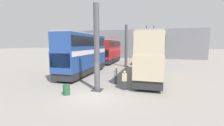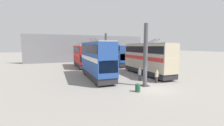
{
  "view_description": "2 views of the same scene",
  "coord_description": "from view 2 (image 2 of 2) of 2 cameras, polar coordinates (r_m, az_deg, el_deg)",
  "views": [
    {
      "loc": [
        -10.29,
        -4.57,
        4.03
      ],
      "look_at": [
        8.98,
        0.67,
        1.47
      ],
      "focal_mm": 24.0,
      "sensor_mm": 36.0,
      "label": 1
    },
    {
      "loc": [
        -13.3,
        9.88,
        4.73
      ],
      "look_at": [
        10.27,
        0.86,
        1.88
      ],
      "focal_mm": 24.0,
      "sensor_mm": 36.0,
      "label": 2
    }
  ],
  "objects": [
    {
      "name": "bus_left_near",
      "position": [
        25.17,
        13.27,
        2.2
      ],
      "size": [
        11.25,
        2.54,
        5.81
      ],
      "color": "black",
      "rests_on": "ground_plane"
    },
    {
      "name": "oil_drum",
      "position": [
        15.97,
        9.8,
        -9.33
      ],
      "size": [
        0.57,
        0.57,
        0.82
      ],
      "color": "#235638",
      "rests_on": "ground_plane"
    },
    {
      "name": "support_column_near",
      "position": [
        17.9,
        12.61,
        2.49
      ],
      "size": [
        0.87,
        0.87,
        7.33
      ],
      "color": "#4C4C51",
      "rests_on": "ground_plane"
    },
    {
      "name": "bus_left_far",
      "position": [
        36.45,
        1.89,
        3.5
      ],
      "size": [
        9.05,
        2.54,
        5.64
      ],
      "color": "black",
      "rests_on": "ground_plane"
    },
    {
      "name": "support_column_far",
      "position": [
        30.93,
        -2.31,
        4.24
      ],
      "size": [
        0.87,
        0.87,
        7.33
      ],
      "color": "#4C4C51",
      "rests_on": "ground_plane"
    },
    {
      "name": "ground_plane",
      "position": [
        17.23,
        15.27,
        -9.71
      ],
      "size": [
        240.0,
        240.0,
        0.0
      ],
      "primitive_type": "plane",
      "color": "gray"
    },
    {
      "name": "bus_right_near",
      "position": [
        21.86,
        -5.95,
        2.0
      ],
      "size": [
        10.59,
        2.54,
        5.99
      ],
      "color": "black",
      "rests_on": "ground_plane"
    },
    {
      "name": "depot_back_wall",
      "position": [
        46.51,
        -8.72,
        5.46
      ],
      "size": [
        0.5,
        36.0,
        7.98
      ],
      "color": "slate",
      "rests_on": "ground_plane"
    },
    {
      "name": "bus_right_far",
      "position": [
        34.25,
        -11.46,
        3.08
      ],
      "size": [
        9.73,
        2.54,
        5.51
      ],
      "color": "black",
      "rests_on": "ground_plane"
    },
    {
      "name": "person_by_left_row",
      "position": [
        20.15,
        16.64,
        -4.74
      ],
      "size": [
        0.33,
        0.47,
        1.72
      ],
      "rotation": [
        0.0,
        0.0,
        0.24
      ],
      "color": "#2D2D33",
      "rests_on": "ground_plane"
    },
    {
      "name": "person_aisle_foreground",
      "position": [
        21.07,
        10.5,
        -4.1
      ],
      "size": [
        0.43,
        0.25,
        1.72
      ],
      "rotation": [
        0.0,
        0.0,
        4.73
      ],
      "color": "#384251",
      "rests_on": "ground_plane"
    }
  ]
}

